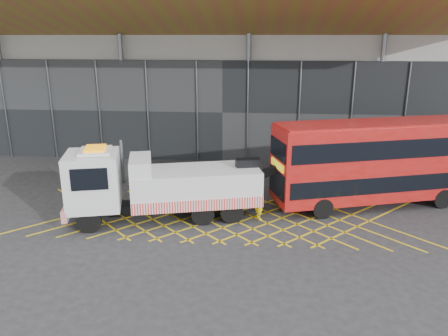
# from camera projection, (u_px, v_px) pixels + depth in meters

# --- Properties ---
(ground_plane) EXTENTS (120.00, 120.00, 0.00)m
(ground_plane) POSITION_uv_depth(u_px,v_px,m) (170.00, 214.00, 25.10)
(ground_plane) COLOR #252527
(road_markings) EXTENTS (23.16, 7.16, 0.01)m
(road_markings) POSITION_uv_depth(u_px,v_px,m) (225.00, 216.00, 24.83)
(road_markings) COLOR gold
(road_markings) RESTS_ON ground_plane
(construction_building) EXTENTS (55.00, 23.97, 18.00)m
(construction_building) POSITION_uv_depth(u_px,v_px,m) (229.00, 45.00, 39.86)
(construction_building) COLOR gray
(construction_building) RESTS_ON ground_plane
(recovery_truck) EXTENTS (12.40, 5.45, 4.33)m
(recovery_truck) POSITION_uv_depth(u_px,v_px,m) (158.00, 185.00, 23.93)
(recovery_truck) COLOR black
(recovery_truck) RESTS_ON ground_plane
(bus_towed) EXTENTS (12.78, 6.41, 5.09)m
(bus_towed) POSITION_uv_depth(u_px,v_px,m) (378.00, 160.00, 25.71)
(bus_towed) COLOR #9E0F0C
(bus_towed) RESTS_ON ground_plane
(worker) EXTENTS (0.68, 0.81, 1.88)m
(worker) POSITION_uv_depth(u_px,v_px,m) (259.00, 203.00, 24.21)
(worker) COLOR yellow
(worker) RESTS_ON ground_plane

